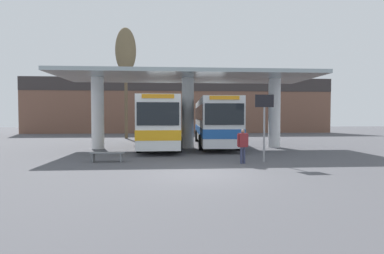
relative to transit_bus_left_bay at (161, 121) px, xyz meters
The scene contains 9 objects.
ground_plane 10.54m from the transit_bus_left_bay, 79.40° to the right, with size 100.00×100.00×0.00m, color #4C4C51.
townhouse_backdrop 17.35m from the transit_bus_left_bay, 83.64° to the left, with size 40.00×0.58×7.13m.
station_canopy 3.17m from the transit_bus_left_bay, 26.90° to the right, with size 17.18×6.13×5.05m.
transit_bus_left_bay is the anchor object (origin of this frame).
transit_bus_center_bay 4.20m from the transit_bus_left_bay, 15.49° to the left, with size 3.06×11.92×3.38m.
waiting_bench_near_pillar 7.54m from the transit_bus_left_bay, 108.17° to the right, with size 1.66×0.44×0.46m.
info_sign_platform 9.14m from the transit_bus_left_bay, 55.24° to the right, with size 0.90×0.09×3.23m.
pedestrian_waiting 8.96m from the transit_bus_left_bay, 62.82° to the right, with size 0.58×0.34×1.58m.
poplar_tree_behind_left 11.12m from the transit_bus_left_bay, 113.92° to the left, with size 2.00×2.00×10.81m.
Camera 1 is at (-1.14, -11.34, 2.20)m, focal length 28.00 mm.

